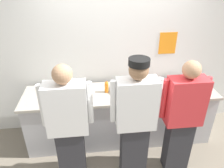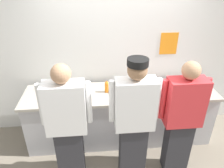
{
  "view_description": "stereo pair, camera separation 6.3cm",
  "coord_description": "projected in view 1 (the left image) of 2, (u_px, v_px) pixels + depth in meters",
  "views": [
    {
      "loc": [
        -0.45,
        -2.42,
        2.57
      ],
      "look_at": [
        -0.14,
        0.34,
        1.07
      ],
      "focal_mm": 33.83,
      "sensor_mm": 36.0,
      "label": 1
    },
    {
      "loc": [
        -0.39,
        -2.43,
        2.57
      ],
      "look_at": [
        -0.14,
        0.34,
        1.07
      ],
      "focal_mm": 33.83,
      "sensor_mm": 36.0,
      "label": 2
    }
  ],
  "objects": [
    {
      "name": "chef_far_right",
      "position": [
        182.0,
        117.0,
        2.75
      ],
      "size": [
        0.61,
        0.24,
        1.67
      ],
      "color": "#2D2D33",
      "rests_on": "ground"
    },
    {
      "name": "mixing_bowl_steel",
      "position": [
        124.0,
        87.0,
        3.3
      ],
      "size": [
        0.37,
        0.37,
        0.11
      ],
      "primitive_type": "cylinder",
      "color": "#B7BABF",
      "rests_on": "prep_counter"
    },
    {
      "name": "chef_center",
      "position": [
        135.0,
        119.0,
        2.62
      ],
      "size": [
        0.63,
        0.24,
        1.75
      ],
      "color": "#2D2D33",
      "rests_on": "ground"
    },
    {
      "name": "sheet_tray",
      "position": [
        183.0,
        88.0,
        3.36
      ],
      "size": [
        0.51,
        0.43,
        0.02
      ],
      "primitive_type": "cube",
      "rotation": [
        0.0,
        0.0,
        -0.22
      ],
      "color": "#B7BABF",
      "rests_on": "prep_counter"
    },
    {
      "name": "deli_cup",
      "position": [
        54.0,
        96.0,
        3.09
      ],
      "size": [
        0.09,
        0.09,
        0.09
      ],
      "primitive_type": "cylinder",
      "color": "white",
      "rests_on": "prep_counter"
    },
    {
      "name": "ramekin_orange_sauce",
      "position": [
        146.0,
        88.0,
        3.33
      ],
      "size": [
        0.09,
        0.09,
        0.04
      ],
      "color": "white",
      "rests_on": "prep_counter"
    },
    {
      "name": "chef_near_left",
      "position": [
        68.0,
        125.0,
        2.57
      ],
      "size": [
        0.62,
        0.24,
        1.71
      ],
      "color": "#2D2D33",
      "rests_on": "ground"
    },
    {
      "name": "squeeze_bottle_primary",
      "position": [
        107.0,
        87.0,
        3.23
      ],
      "size": [
        0.06,
        0.06,
        0.2
      ],
      "color": "orange",
      "rests_on": "prep_counter"
    },
    {
      "name": "plate_stack_front",
      "position": [
        53.0,
        90.0,
        3.24
      ],
      "size": [
        0.2,
        0.2,
        0.08
      ],
      "color": "white",
      "rests_on": "prep_counter"
    },
    {
      "name": "wall_back",
      "position": [
        117.0,
        49.0,
        3.46
      ],
      "size": [
        4.69,
        0.11,
        2.86
      ],
      "color": "silver",
      "rests_on": "ground"
    },
    {
      "name": "ground_plane",
      "position": [
        123.0,
        152.0,
        3.38
      ],
      "size": [
        9.0,
        9.0,
        0.0
      ],
      "primitive_type": "plane",
      "color": "slate"
    },
    {
      "name": "prep_counter",
      "position": [
        120.0,
        115.0,
        3.49
      ],
      "size": [
        2.99,
        0.71,
        0.91
      ],
      "color": "#B2B2B7",
      "rests_on": "ground"
    },
    {
      "name": "ramekin_yellow_sauce",
      "position": [
        91.0,
        91.0,
        3.26
      ],
      "size": [
        0.1,
        0.1,
        0.05
      ],
      "color": "white",
      "rests_on": "prep_counter"
    }
  ]
}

